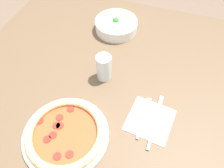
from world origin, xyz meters
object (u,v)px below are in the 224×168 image
at_px(glass, 104,67).
at_px(knife, 155,123).
at_px(fork, 144,118).
at_px(pizza, 65,134).
at_px(bowl, 116,25).

bearing_deg(glass, knife, -31.11).
height_order(knife, glass, glass).
distance_m(knife, glass, 0.29).
distance_m(fork, knife, 0.04).
relative_size(pizza, bowl, 1.42).
relative_size(bowl, glass, 1.81).
xyz_separation_m(fork, glass, (-0.20, 0.14, 0.05)).
xyz_separation_m(pizza, bowl, (-0.01, 0.59, 0.01)).
bearing_deg(fork, glass, 56.49).
relative_size(pizza, fork, 1.68).
height_order(bowl, glass, glass).
distance_m(pizza, knife, 0.31).
height_order(bowl, fork, bowl).
bearing_deg(pizza, bowl, 91.28).
xyz_separation_m(pizza, fork, (0.23, 0.15, -0.01)).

